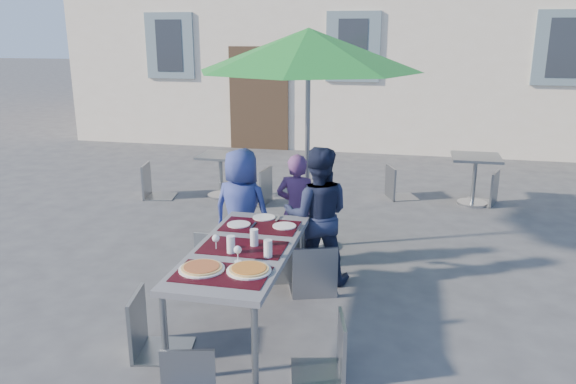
% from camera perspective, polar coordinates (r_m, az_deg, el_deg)
% --- Properties ---
extents(ground, '(90.00, 90.00, 0.00)m').
position_cam_1_polar(ground, '(5.14, -3.30, -13.11)').
color(ground, '#3F4042').
rests_on(ground, ground).
extents(dining_table, '(0.80, 1.85, 0.76)m').
position_cam_1_polar(dining_table, '(4.77, -4.58, -6.26)').
color(dining_table, '#4B4C51').
rests_on(dining_table, ground).
extents(pizza_near_left, '(0.35, 0.35, 0.03)m').
position_cam_1_polar(pizza_near_left, '(4.35, -8.77, -7.63)').
color(pizza_near_left, white).
rests_on(pizza_near_left, dining_table).
extents(pizza_near_right, '(0.34, 0.34, 0.03)m').
position_cam_1_polar(pizza_near_right, '(4.28, -3.99, -7.86)').
color(pizza_near_right, white).
rests_on(pizza_near_right, dining_table).
extents(glassware, '(0.53, 0.42, 0.15)m').
position_cam_1_polar(glassware, '(4.61, -4.28, -5.27)').
color(glassware, silver).
rests_on(glassware, dining_table).
extents(place_settings, '(0.69, 0.47, 0.01)m').
position_cam_1_polar(place_settings, '(5.31, -2.58, -3.11)').
color(place_settings, white).
rests_on(place_settings, dining_table).
extents(child_0, '(0.71, 0.52, 1.34)m').
position_cam_1_polar(child_0, '(5.96, -4.72, -1.92)').
color(child_0, navy).
rests_on(child_0, ground).
extents(child_1, '(0.47, 0.32, 1.25)m').
position_cam_1_polar(child_1, '(6.11, 0.90, -1.85)').
color(child_1, '#613770').
rests_on(child_1, ground).
extents(child_2, '(0.74, 0.50, 1.42)m').
position_cam_1_polar(child_2, '(5.68, 2.99, -2.41)').
color(child_2, '#1B213C').
rests_on(child_2, ground).
extents(chair_0, '(0.44, 0.44, 0.98)m').
position_cam_1_polar(chair_0, '(5.84, -7.23, -3.38)').
color(chair_0, '#91989C').
rests_on(chair_0, ground).
extents(chair_1, '(0.50, 0.51, 0.89)m').
position_cam_1_polar(chair_1, '(5.74, 0.40, -4.18)').
color(chair_1, '#8E9499').
rests_on(chair_1, ground).
extents(chair_2, '(0.56, 0.56, 0.99)m').
position_cam_1_polar(chair_2, '(5.42, 2.64, -4.73)').
color(chair_2, gray).
rests_on(chair_2, ground).
extents(chair_3, '(0.51, 0.50, 0.97)m').
position_cam_1_polar(chair_3, '(4.58, -14.10, -9.40)').
color(chair_3, gray).
rests_on(chair_3, ground).
extents(chair_4, '(0.47, 0.46, 0.87)m').
position_cam_1_polar(chair_4, '(4.22, 4.30, -12.17)').
color(chair_4, gray).
rests_on(chair_4, ground).
extents(chair_5, '(0.46, 0.46, 0.84)m').
position_cam_1_polar(chair_5, '(3.86, -10.47, -15.68)').
color(chair_5, gray).
rests_on(chair_5, ground).
extents(patio_umbrella, '(2.51, 2.51, 2.54)m').
position_cam_1_polar(patio_umbrella, '(6.32, 2.08, 14.06)').
color(patio_umbrella, '#AAACB2').
rests_on(patio_umbrella, ground).
extents(cafe_table_0, '(0.63, 0.63, 0.68)m').
position_cam_1_polar(cafe_table_0, '(8.78, -6.85, 2.28)').
color(cafe_table_0, '#AAACB2').
rests_on(cafe_table_0, ground).
extents(bg_chair_l_0, '(0.52, 0.52, 1.01)m').
position_cam_1_polar(bg_chair_l_0, '(8.91, -13.68, 3.17)').
color(bg_chair_l_0, gray).
rests_on(bg_chair_l_0, ground).
extents(bg_chair_r_0, '(0.52, 0.51, 1.03)m').
position_cam_1_polar(bg_chair_r_0, '(8.34, -2.97, 2.86)').
color(bg_chair_r_0, gray).
rests_on(bg_chair_r_0, ground).
extents(cafe_table_1, '(0.69, 0.69, 0.74)m').
position_cam_1_polar(cafe_table_1, '(8.74, 18.46, 1.97)').
color(cafe_table_1, '#AAACB2').
rests_on(cafe_table_1, ground).
extents(bg_chair_l_1, '(0.55, 0.55, 0.95)m').
position_cam_1_polar(bg_chair_l_1, '(8.78, 11.07, 2.92)').
color(bg_chair_l_1, gray).
rests_on(bg_chair_l_1, ground).
extents(bg_chair_r_1, '(0.55, 0.55, 0.97)m').
position_cam_1_polar(bg_chair_r_1, '(8.82, 19.79, 2.39)').
color(bg_chair_r_1, gray).
rests_on(bg_chair_r_1, ground).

